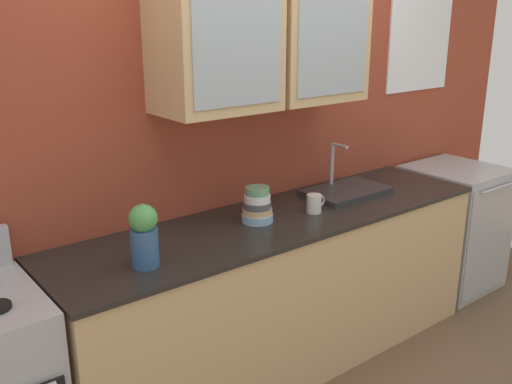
% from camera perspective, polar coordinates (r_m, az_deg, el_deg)
% --- Properties ---
extents(ground_plane, '(10.00, 10.00, 0.00)m').
position_cam_1_polar(ground_plane, '(3.49, 2.30, -16.21)').
color(ground_plane, brown).
extents(back_wall_unit, '(4.91, 0.48, 2.61)m').
position_cam_1_polar(back_wall_unit, '(3.22, -1.24, 7.92)').
color(back_wall_unit, '#993D28').
rests_on(back_wall_unit, ground_plane).
extents(counter, '(2.56, 0.67, 0.88)m').
position_cam_1_polar(counter, '(3.27, 2.39, -9.75)').
color(counter, tan).
rests_on(counter, ground_plane).
extents(sink_faucet, '(0.50, 0.32, 0.29)m').
position_cam_1_polar(sink_faucet, '(3.52, 8.85, 0.21)').
color(sink_faucet, '#2D2D30').
rests_on(sink_faucet, counter).
extents(bowl_stack, '(0.17, 0.17, 0.19)m').
position_cam_1_polar(bowl_stack, '(3.00, 0.13, -1.42)').
color(bowl_stack, '#8CB7E0').
rests_on(bowl_stack, counter).
extents(vase, '(0.12, 0.12, 0.28)m').
position_cam_1_polar(vase, '(2.50, -10.99, -4.19)').
color(vase, '#33598C').
rests_on(vase, counter).
extents(cup_near_sink, '(0.12, 0.08, 0.10)m').
position_cam_1_polar(cup_near_sink, '(3.16, 5.78, -1.14)').
color(cup_near_sink, silver).
rests_on(cup_near_sink, counter).
extents(dishwasher, '(0.60, 0.65, 0.88)m').
position_cam_1_polar(dishwasher, '(4.42, 18.77, -3.27)').
color(dishwasher, '#ADAFB5').
rests_on(dishwasher, ground_plane).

